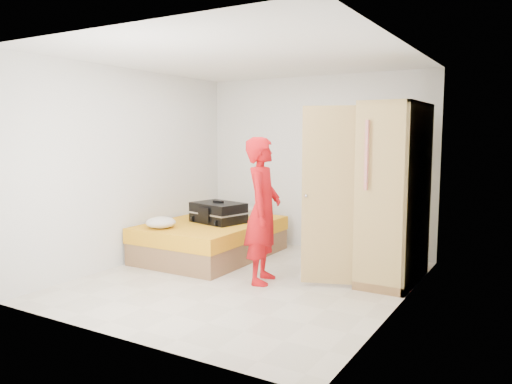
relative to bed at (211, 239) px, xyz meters
The scene contains 7 objects.
room 1.67m from the bed, 35.86° to the right, with size 4.00×4.02×2.60m.
bed is the anchor object (origin of this frame).
wardrobe 2.61m from the bed, ahead, with size 1.14×1.38×2.10m.
person 1.54m from the bed, 29.29° to the right, with size 0.62×0.41×1.71m, color red.
suitcase 0.40m from the bed, 11.09° to the left, with size 0.82×0.68×0.31m.
round_cushion 0.85m from the bed, 112.39° to the right, with size 0.40×0.40×0.15m, color silver.
pillow 0.90m from the bed, 86.17° to the left, with size 0.58×0.29×0.11m, color silver.
Camera 1 is at (3.04, -4.93, 1.74)m, focal length 35.00 mm.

